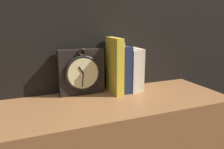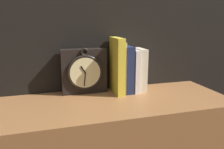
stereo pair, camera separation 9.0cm
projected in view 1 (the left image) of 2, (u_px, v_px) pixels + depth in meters
clock at (81, 72)px, 1.00m from camera, size 0.21×0.07×0.22m
book_slot0_yellow at (114, 66)px, 1.01m from camera, size 0.03×0.14×0.26m
book_slot1_yellow at (118, 67)px, 1.03m from camera, size 0.01×0.12×0.24m
book_slot2_navy at (123, 69)px, 1.04m from camera, size 0.04×0.13×0.22m
book_slot3_white at (130, 70)px, 1.06m from camera, size 0.02×0.13×0.20m
book_slot4_cream at (135, 69)px, 1.08m from camera, size 0.04×0.12×0.20m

